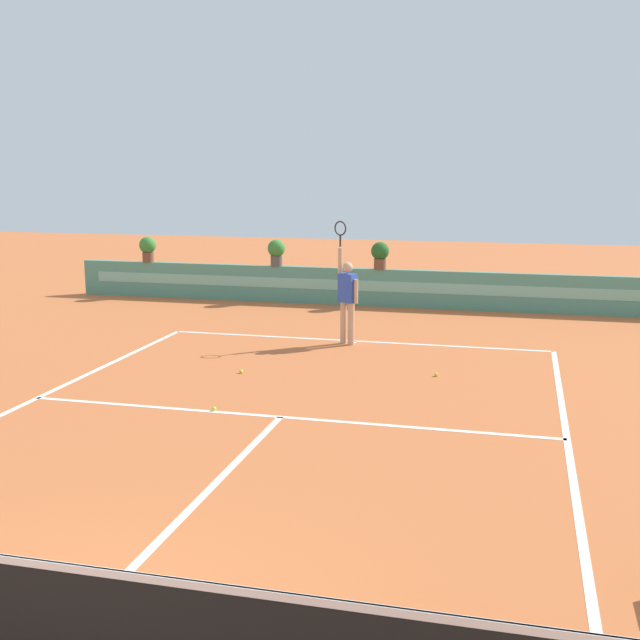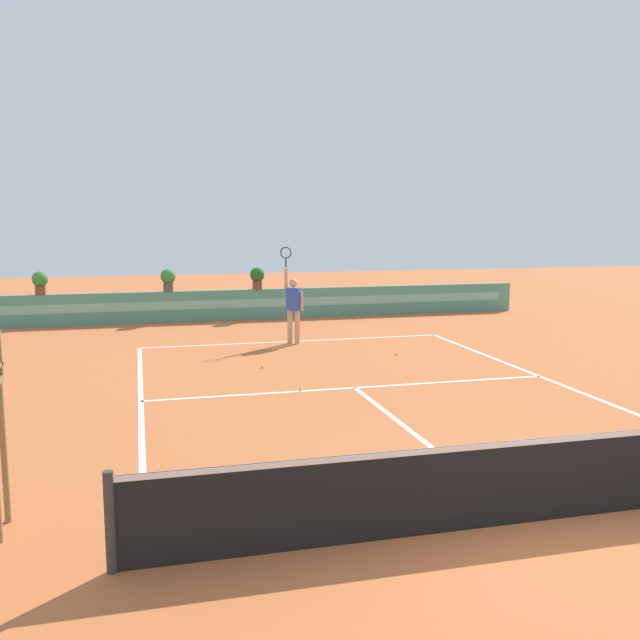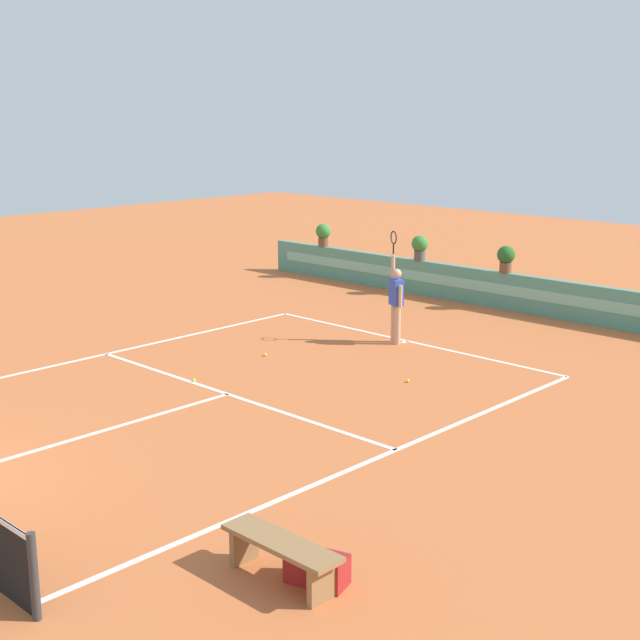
{
  "view_description": "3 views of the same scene",
  "coord_description": "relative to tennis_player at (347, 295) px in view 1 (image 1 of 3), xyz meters",
  "views": [
    {
      "loc": [
        3.39,
        -4.58,
        3.68
      ],
      "look_at": [
        -0.04,
        8.98,
        1.0
      ],
      "focal_mm": 44.97,
      "sensor_mm": 36.0,
      "label": 1
    },
    {
      "loc": [
        -4.07,
        -6.52,
        3.32
      ],
      "look_at": [
        -0.04,
        8.98,
        1.0
      ],
      "focal_mm": 39.36,
      "sensor_mm": 36.0,
      "label": 2
    },
    {
      "loc": [
        12.45,
        -4.04,
        5.29
      ],
      "look_at": [
        -0.04,
        8.98,
        1.0
      ],
      "focal_mm": 50.12,
      "sensor_mm": 36.0,
      "label": 3
    }
  ],
  "objects": [
    {
      "name": "tennis_ball_by_sideline",
      "position": [
        -0.97,
        -5.12,
        -1.02
      ],
      "size": [
        0.07,
        0.07,
        0.07
      ],
      "primitive_type": "sphere",
      "color": "#CCE033",
      "rests_on": "ground"
    },
    {
      "name": "potted_plant_left",
      "position": [
        -3.05,
        4.83,
        0.36
      ],
      "size": [
        0.48,
        0.48,
        0.72
      ],
      "color": "#514C47",
      "rests_on": "back_wall_barrier"
    },
    {
      "name": "tennis_ball_mid_court",
      "position": [
        -1.34,
        -2.85,
        -1.02
      ],
      "size": [
        0.07,
        0.07,
        0.07
      ],
      "primitive_type": "sphere",
      "color": "#CCE033",
      "rests_on": "ground"
    },
    {
      "name": "back_wall_barrier",
      "position": [
        0.1,
        4.83,
        -0.55
      ],
      "size": [
        18.0,
        0.21,
        1.0
      ],
      "color": "#4C8E7A",
      "rests_on": "ground"
    },
    {
      "name": "tennis_ball_near_baseline",
      "position": [
        2.11,
        -2.2,
        -1.02
      ],
      "size": [
        0.07,
        0.07,
        0.07
      ],
      "primitive_type": "sphere",
      "color": "#CCE033",
      "rests_on": "ground"
    },
    {
      "name": "potted_plant_centre",
      "position": [
        -0.16,
        4.83,
        0.36
      ],
      "size": [
        0.48,
        0.48,
        0.72
      ],
      "color": "brown",
      "rests_on": "back_wall_barrier"
    },
    {
      "name": "court_lines",
      "position": [
        0.1,
        -4.84,
        -1.05
      ],
      "size": [
        8.32,
        11.94,
        0.01
      ],
      "color": "white",
      "rests_on": "ground"
    },
    {
      "name": "potted_plant_far_left",
      "position": [
        -6.9,
        4.83,
        0.36
      ],
      "size": [
        0.48,
        0.48,
        0.72
      ],
      "color": "brown",
      "rests_on": "back_wall_barrier"
    },
    {
      "name": "ground_plane",
      "position": [
        0.1,
        -5.56,
        -1.05
      ],
      "size": [
        60.0,
        60.0,
        0.0
      ],
      "primitive_type": "plane",
      "color": "#BC6033"
    },
    {
      "name": "tennis_player",
      "position": [
        0.0,
        0.0,
        0.0
      ],
      "size": [
        0.57,
        0.36,
        2.58
      ],
      "color": "tan",
      "rests_on": "ground"
    },
    {
      "name": "net",
      "position": [
        0.1,
        -11.56,
        -0.54
      ],
      "size": [
        8.92,
        0.1,
        1.0
      ],
      "color": "#333333",
      "rests_on": "ground"
    }
  ]
}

